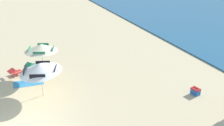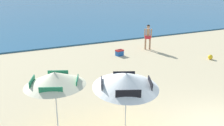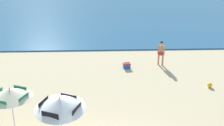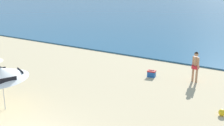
{
  "view_description": "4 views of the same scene",
  "coord_description": "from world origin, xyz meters",
  "px_view_note": "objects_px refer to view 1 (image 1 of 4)",
  "views": [
    {
      "loc": [
        11.09,
        -0.5,
        8.43
      ],
      "look_at": [
        -2.56,
        6.04,
        1.41
      ],
      "focal_mm": 44.88,
      "sensor_mm": 36.0,
      "label": 1
    },
    {
      "loc": [
        -7.1,
        -5.78,
        5.31
      ],
      "look_at": [
        -1.44,
        6.48,
        0.78
      ],
      "focal_mm": 43.58,
      "sensor_mm": 36.0,
      "label": 2
    },
    {
      "loc": [
        -1.12,
        -10.04,
        8.6
      ],
      "look_at": [
        -0.48,
        7.37,
        1.43
      ],
      "focal_mm": 48.77,
      "sensor_mm": 36.0,
      "label": 3
    },
    {
      "loc": [
        7.8,
        -5.81,
        5.8
      ],
      "look_at": [
        -1.23,
        8.24,
        0.97
      ],
      "focal_mm": 46.63,
      "sensor_mm": 36.0,
      "label": 4
    }
  ],
  "objects_px": {
    "beach_umbrella_striped_main": "(41,48)",
    "beach_umbrella_striped_second": "(40,68)",
    "cooler_box": "(195,91)",
    "beach_towel": "(29,83)",
    "lounge_chair_under_umbrella": "(15,72)",
    "lounge_chair_beside_umbrella": "(31,65)"
  },
  "relations": [
    {
      "from": "beach_umbrella_striped_second",
      "to": "beach_towel",
      "type": "xyz_separation_m",
      "value": [
        -1.85,
        -0.49,
        -1.75
      ]
    },
    {
      "from": "beach_umbrella_striped_main",
      "to": "beach_towel",
      "type": "bearing_deg",
      "value": -66.33
    },
    {
      "from": "beach_umbrella_striped_second",
      "to": "lounge_chair_beside_umbrella",
      "type": "relative_size",
      "value": 2.55
    },
    {
      "from": "beach_umbrella_striped_second",
      "to": "beach_towel",
      "type": "height_order",
      "value": "beach_umbrella_striped_second"
    },
    {
      "from": "beach_umbrella_striped_second",
      "to": "beach_towel",
      "type": "distance_m",
      "value": 2.59
    },
    {
      "from": "beach_umbrella_striped_main",
      "to": "lounge_chair_beside_umbrella",
      "type": "distance_m",
      "value": 2.31
    },
    {
      "from": "lounge_chair_under_umbrella",
      "to": "beach_umbrella_striped_second",
      "type": "bearing_deg",
      "value": 17.98
    },
    {
      "from": "cooler_box",
      "to": "lounge_chair_under_umbrella",
      "type": "bearing_deg",
      "value": -127.67
    },
    {
      "from": "beach_umbrella_striped_main",
      "to": "beach_umbrella_striped_second",
      "type": "xyz_separation_m",
      "value": [
        2.33,
        -0.6,
        -0.24
      ]
    },
    {
      "from": "lounge_chair_under_umbrella",
      "to": "cooler_box",
      "type": "height_order",
      "value": "lounge_chair_under_umbrella"
    },
    {
      "from": "lounge_chair_beside_umbrella",
      "to": "beach_umbrella_striped_second",
      "type": "bearing_deg",
      "value": -1.22
    },
    {
      "from": "lounge_chair_under_umbrella",
      "to": "beach_towel",
      "type": "xyz_separation_m",
      "value": [
        1.41,
        0.56,
        -0.27
      ]
    },
    {
      "from": "beach_umbrella_striped_second",
      "to": "cooler_box",
      "type": "height_order",
      "value": "beach_umbrella_striped_second"
    },
    {
      "from": "beach_umbrella_striped_main",
      "to": "beach_umbrella_striped_second",
      "type": "relative_size",
      "value": 1.01
    },
    {
      "from": "beach_umbrella_striped_main",
      "to": "cooler_box",
      "type": "height_order",
      "value": "beach_umbrella_striped_main"
    },
    {
      "from": "beach_umbrella_striped_main",
      "to": "cooler_box",
      "type": "bearing_deg",
      "value": 50.64
    },
    {
      "from": "cooler_box",
      "to": "beach_towel",
      "type": "distance_m",
      "value": 10.07
    },
    {
      "from": "beach_towel",
      "to": "beach_umbrella_striped_main",
      "type": "bearing_deg",
      "value": 113.67
    },
    {
      "from": "beach_umbrella_striped_main",
      "to": "beach_towel",
      "type": "height_order",
      "value": "beach_umbrella_striped_main"
    },
    {
      "from": "beach_umbrella_striped_second",
      "to": "cooler_box",
      "type": "relative_size",
      "value": 4.78
    },
    {
      "from": "cooler_box",
      "to": "beach_towel",
      "type": "height_order",
      "value": "cooler_box"
    },
    {
      "from": "lounge_chair_under_umbrella",
      "to": "beach_umbrella_striped_main",
      "type": "bearing_deg",
      "value": 60.8
    }
  ]
}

